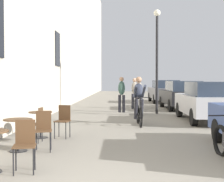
{
  "coord_description": "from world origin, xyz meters",
  "views": [
    {
      "loc": [
        0.06,
        -3.57,
        1.58
      ],
      "look_at": [
        -0.51,
        15.19,
        0.97
      ],
      "focal_mm": 52.74,
      "sensor_mm": 36.0,
      "label": 1
    }
  ],
  "objects_px": {
    "cafe_chair_near_toward_street": "(25,142)",
    "cafe_table_mid": "(18,128)",
    "cafe_chair_far_toward_street": "(63,119)",
    "parked_car_second": "(208,101)",
    "cafe_chair_far_toward_wall": "(37,122)",
    "pedestrian_far": "(135,91)",
    "street_lamp": "(157,48)",
    "cafe_chair_mid_toward_street": "(43,128)",
    "cafe_table_far": "(40,119)",
    "parked_car_third": "(181,95)",
    "pedestrian_mid": "(122,92)",
    "parked_car_fourth": "(164,91)",
    "cyclist_on_bicycle": "(139,102)",
    "pedestrian_near": "(139,94)"
  },
  "relations": [
    {
      "from": "cafe_chair_far_toward_wall",
      "to": "street_lamp",
      "type": "xyz_separation_m",
      "value": [
        3.8,
        7.34,
        2.59
      ]
    },
    {
      "from": "parked_car_second",
      "to": "parked_car_third",
      "type": "height_order",
      "value": "parked_car_third"
    },
    {
      "from": "cafe_chair_far_toward_street",
      "to": "pedestrian_mid",
      "type": "distance_m",
      "value": 7.41
    },
    {
      "from": "cafe_chair_near_toward_street",
      "to": "cafe_table_far",
      "type": "height_order",
      "value": "cafe_chair_near_toward_street"
    },
    {
      "from": "parked_car_second",
      "to": "parked_car_fourth",
      "type": "bearing_deg",
      "value": 91.51
    },
    {
      "from": "cafe_chair_far_toward_wall",
      "to": "pedestrian_near",
      "type": "distance_m",
      "value": 7.2
    },
    {
      "from": "cafe_chair_far_toward_street",
      "to": "parked_car_second",
      "type": "relative_size",
      "value": 0.21
    },
    {
      "from": "cyclist_on_bicycle",
      "to": "parked_car_second",
      "type": "bearing_deg",
      "value": 20.81
    },
    {
      "from": "pedestrian_near",
      "to": "pedestrian_mid",
      "type": "relative_size",
      "value": 0.98
    },
    {
      "from": "cafe_chair_far_toward_street",
      "to": "parked_car_second",
      "type": "height_order",
      "value": "parked_car_second"
    },
    {
      "from": "parked_car_third",
      "to": "cyclist_on_bicycle",
      "type": "bearing_deg",
      "value": -112.72
    },
    {
      "from": "pedestrian_far",
      "to": "parked_car_fourth",
      "type": "height_order",
      "value": "pedestrian_far"
    },
    {
      "from": "cyclist_on_bicycle",
      "to": "pedestrian_far",
      "type": "bearing_deg",
      "value": 89.18
    },
    {
      "from": "cafe_chair_near_toward_street",
      "to": "cafe_chair_mid_toward_street",
      "type": "bearing_deg",
      "value": 92.89
    },
    {
      "from": "cafe_chair_near_toward_street",
      "to": "street_lamp",
      "type": "relative_size",
      "value": 0.18
    },
    {
      "from": "pedestrian_far",
      "to": "pedestrian_mid",
      "type": "bearing_deg",
      "value": -109.16
    },
    {
      "from": "pedestrian_far",
      "to": "street_lamp",
      "type": "distance_m",
      "value": 3.57
    },
    {
      "from": "cafe_chair_mid_toward_street",
      "to": "parked_car_fourth",
      "type": "bearing_deg",
      "value": 73.52
    },
    {
      "from": "pedestrian_far",
      "to": "parked_car_second",
      "type": "distance_m",
      "value": 6.15
    },
    {
      "from": "cafe_table_mid",
      "to": "pedestrian_far",
      "type": "bearing_deg",
      "value": 74.77
    },
    {
      "from": "cafe_table_mid",
      "to": "cafe_chair_far_toward_wall",
      "type": "relative_size",
      "value": 0.81
    },
    {
      "from": "street_lamp",
      "to": "parked_car_third",
      "type": "xyz_separation_m",
      "value": [
        1.58,
        2.35,
        -2.31
      ]
    },
    {
      "from": "pedestrian_far",
      "to": "parked_car_third",
      "type": "bearing_deg",
      "value": -7.55
    },
    {
      "from": "street_lamp",
      "to": "pedestrian_far",
      "type": "bearing_deg",
      "value": 109.46
    },
    {
      "from": "cafe_table_mid",
      "to": "pedestrian_far",
      "type": "distance_m",
      "value": 11.46
    },
    {
      "from": "cafe_chair_far_toward_street",
      "to": "pedestrian_far",
      "type": "distance_m",
      "value": 9.58
    },
    {
      "from": "pedestrian_far",
      "to": "cafe_chair_far_toward_street",
      "type": "bearing_deg",
      "value": -104.0
    },
    {
      "from": "cafe_table_far",
      "to": "pedestrian_far",
      "type": "distance_m",
      "value": 9.82
    },
    {
      "from": "pedestrian_mid",
      "to": "parked_car_fourth",
      "type": "relative_size",
      "value": 0.39
    },
    {
      "from": "cafe_chair_near_toward_street",
      "to": "pedestrian_mid",
      "type": "distance_m",
      "value": 10.75
    },
    {
      "from": "cafe_chair_mid_toward_street",
      "to": "parked_car_second",
      "type": "bearing_deg",
      "value": 46.92
    },
    {
      "from": "cafe_chair_far_toward_wall",
      "to": "cafe_chair_far_toward_street",
      "type": "bearing_deg",
      "value": 53.95
    },
    {
      "from": "cafe_chair_far_toward_wall",
      "to": "pedestrian_far",
      "type": "bearing_deg",
      "value": 74.1
    },
    {
      "from": "pedestrian_mid",
      "to": "pedestrian_far",
      "type": "bearing_deg",
      "value": 70.84
    },
    {
      "from": "cyclist_on_bicycle",
      "to": "pedestrian_mid",
      "type": "xyz_separation_m",
      "value": [
        -0.62,
        4.54,
        0.18
      ]
    },
    {
      "from": "cafe_table_far",
      "to": "parked_car_third",
      "type": "xyz_separation_m",
      "value": [
        5.46,
        9.02,
        0.28
      ]
    },
    {
      "from": "cafe_chair_near_toward_street",
      "to": "pedestrian_far",
      "type": "height_order",
      "value": "pedestrian_far"
    },
    {
      "from": "cafe_chair_mid_toward_street",
      "to": "street_lamp",
      "type": "distance_m",
      "value": 9.33
    },
    {
      "from": "cafe_chair_far_toward_wall",
      "to": "parked_car_second",
      "type": "height_order",
      "value": "parked_car_second"
    },
    {
      "from": "cafe_chair_far_toward_wall",
      "to": "parked_car_third",
      "type": "relative_size",
      "value": 0.2
    },
    {
      "from": "cafe_chair_far_toward_street",
      "to": "cyclist_on_bicycle",
      "type": "relative_size",
      "value": 0.51
    },
    {
      "from": "cafe_table_mid",
      "to": "parked_car_fourth",
      "type": "xyz_separation_m",
      "value": [
        5.31,
        16.19,
        0.3
      ]
    },
    {
      "from": "cafe_chair_far_toward_wall",
      "to": "street_lamp",
      "type": "distance_m",
      "value": 8.67
    },
    {
      "from": "cafe_chair_mid_toward_street",
      "to": "pedestrian_near",
      "type": "xyz_separation_m",
      "value": [
        2.52,
        7.51,
        0.45
      ]
    },
    {
      "from": "cafe_chair_near_toward_street",
      "to": "cafe_table_mid",
      "type": "relative_size",
      "value": 1.24
    },
    {
      "from": "cafe_table_mid",
      "to": "cafe_chair_far_toward_wall",
      "type": "distance_m",
      "value": 1.04
    },
    {
      "from": "parked_car_second",
      "to": "parked_car_fourth",
      "type": "xyz_separation_m",
      "value": [
        -0.28,
        10.71,
        0.03
      ]
    },
    {
      "from": "cafe_chair_far_toward_street",
      "to": "street_lamp",
      "type": "relative_size",
      "value": 0.18
    },
    {
      "from": "pedestrian_mid",
      "to": "pedestrian_far",
      "type": "xyz_separation_m",
      "value": [
        0.72,
        2.06,
        -0.03
      ]
    },
    {
      "from": "cafe_chair_mid_toward_street",
      "to": "cyclist_on_bicycle",
      "type": "xyz_separation_m",
      "value": [
        2.37,
        4.38,
        0.29
      ]
    }
  ]
}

